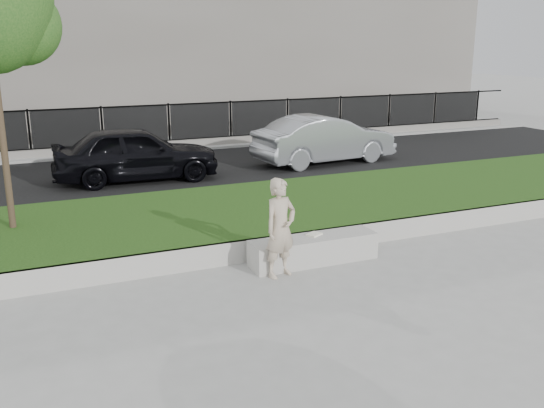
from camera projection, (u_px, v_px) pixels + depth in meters
name	position (u px, v px, depth m)	size (l,w,h in m)	color
ground	(261.00, 285.00, 9.40)	(90.00, 90.00, 0.00)	gray
grass_bank	(203.00, 221.00, 12.00)	(34.00, 4.00, 0.40)	black
grass_kerb	(238.00, 252.00, 10.26)	(34.00, 0.08, 0.40)	#A8A69E
street	(145.00, 175.00, 16.91)	(34.00, 7.00, 0.04)	black
far_pavement	(118.00, 148.00, 20.89)	(34.00, 3.00, 0.12)	gray
iron_fence	(122.00, 138.00, 19.87)	(32.00, 0.30, 1.50)	slate
building_facade	(82.00, 7.00, 25.78)	(34.00, 10.00, 10.00)	#666059
stone_bench	(314.00, 250.00, 10.31)	(2.23, 0.56, 0.46)	#A8A69E
man	(280.00, 228.00, 9.57)	(0.59, 0.39, 1.61)	#BFAD93
book	(314.00, 234.00, 10.34)	(0.25, 0.18, 0.03)	white
car_dark	(136.00, 153.00, 16.00)	(1.73, 4.29, 1.46)	black
car_silver	(325.00, 139.00, 18.31)	(1.53, 4.38, 1.44)	#A0A4A9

